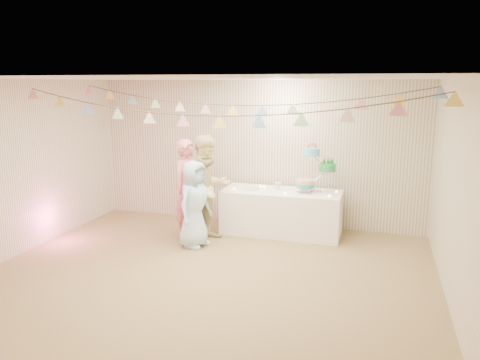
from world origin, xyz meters
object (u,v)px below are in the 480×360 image
(table, at_px, (281,212))
(cake_stand, at_px, (315,170))
(person_child, at_px, (194,204))
(person_adult_a, at_px, (188,189))
(person_adult_b, at_px, (208,189))

(table, distance_m, cake_stand, 0.94)
(cake_stand, bearing_deg, person_child, -148.00)
(person_adult_a, relative_size, person_child, 1.20)
(table, xyz_separation_m, person_child, (-1.18, -1.03, 0.31))
(table, xyz_separation_m, person_adult_a, (-1.46, -0.60, 0.45))
(person_adult_b, bearing_deg, person_adult_a, 110.82)
(table, distance_m, person_adult_b, 1.37)
(table, xyz_separation_m, person_adult_b, (-1.08, -0.69, 0.49))
(cake_stand, bearing_deg, person_adult_b, -155.60)
(person_adult_b, xyz_separation_m, person_child, (-0.10, -0.34, -0.18))
(table, bearing_deg, person_child, -138.83)
(person_adult_a, xyz_separation_m, person_child, (0.28, -0.43, -0.13))
(person_adult_a, bearing_deg, person_adult_b, -83.35)
(table, distance_m, person_adult_a, 1.64)
(person_child, bearing_deg, table, -32.93)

